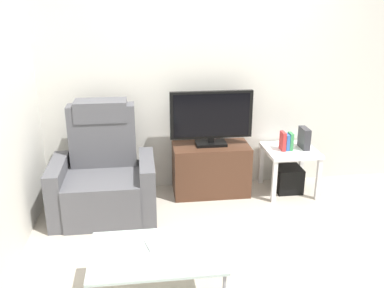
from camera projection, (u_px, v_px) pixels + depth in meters
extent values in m
plane|color=#B2A899|center=(236.00, 233.00, 3.82)|extent=(6.40, 6.40, 0.00)
cube|color=silver|center=(217.00, 69.00, 4.44)|extent=(6.40, 0.06, 2.60)
cube|color=#4C2D1E|center=(211.00, 169.00, 4.53)|extent=(0.81, 0.41, 0.55)
cube|color=black|center=(214.00, 167.00, 4.31)|extent=(0.74, 0.02, 0.02)
cube|color=black|center=(213.00, 162.00, 4.34)|extent=(0.34, 0.11, 0.04)
cube|color=black|center=(211.00, 143.00, 4.45)|extent=(0.32, 0.20, 0.03)
cube|color=black|center=(211.00, 140.00, 4.44)|extent=(0.06, 0.04, 0.05)
cube|color=black|center=(211.00, 115.00, 4.34)|extent=(0.86, 0.05, 0.50)
cube|color=black|center=(212.00, 115.00, 4.32)|extent=(0.79, 0.01, 0.45)
cube|color=#515156|center=(104.00, 195.00, 4.09)|extent=(0.70, 0.72, 0.42)
cube|color=#515156|center=(103.00, 135.00, 4.17)|extent=(0.64, 0.20, 0.62)
cube|color=#515156|center=(101.00, 110.00, 4.10)|extent=(0.50, 0.26, 0.20)
cube|color=#515156|center=(59.00, 191.00, 4.02)|extent=(0.14, 0.68, 0.56)
cube|color=#515156|center=(148.00, 186.00, 4.12)|extent=(0.14, 0.68, 0.56)
cube|color=white|center=(290.00, 150.00, 4.50)|extent=(0.54, 0.54, 0.04)
cube|color=white|center=(274.00, 182.00, 4.33)|extent=(0.04, 0.04, 0.45)
cube|color=white|center=(318.00, 179.00, 4.39)|extent=(0.04, 0.04, 0.45)
cube|color=white|center=(261.00, 164.00, 4.78)|extent=(0.04, 0.04, 0.45)
cube|color=white|center=(302.00, 162.00, 4.84)|extent=(0.04, 0.04, 0.45)
cube|color=black|center=(288.00, 179.00, 4.61)|extent=(0.27, 0.27, 0.27)
cube|color=red|center=(283.00, 141.00, 4.43)|extent=(0.04, 0.12, 0.20)
cube|color=#3366B2|center=(287.00, 142.00, 4.44)|extent=(0.04, 0.11, 0.17)
cube|color=#388C4C|center=(290.00, 141.00, 4.44)|extent=(0.03, 0.11, 0.19)
cube|color=#333338|center=(304.00, 138.00, 4.49)|extent=(0.07, 0.20, 0.22)
cube|color=#B2C6C1|center=(156.00, 253.00, 2.86)|extent=(0.90, 0.60, 0.02)
cylinder|color=gray|center=(99.00, 259.00, 3.13)|extent=(0.02, 0.02, 0.38)
cylinder|color=gray|center=(210.00, 251.00, 3.23)|extent=(0.02, 0.02, 0.38)
cube|color=#B7B7BC|center=(152.00, 245.00, 2.92)|extent=(0.10, 0.16, 0.01)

